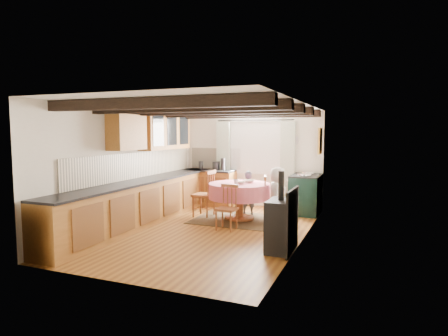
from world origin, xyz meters
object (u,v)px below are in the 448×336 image
at_px(child_far, 248,193).
at_px(cup, 236,182).
at_px(cast_iron_stove, 281,211).
at_px(chair_near, 226,207).
at_px(dining_table, 239,202).
at_px(aga_range, 306,194).
at_px(chair_left, 204,193).
at_px(chair_right, 273,199).
at_px(child_right, 277,196).

height_order(child_far, cup, child_far).
xyz_separation_m(cast_iron_stove, cup, (-1.35, 1.64, 0.21)).
relative_size(chair_near, cast_iron_stove, 0.68).
bearing_deg(dining_table, aga_range, 44.82).
bearing_deg(child_far, chair_left, 26.45).
bearing_deg(cup, child_far, 88.21).
bearing_deg(chair_right, child_right, -143.01).
height_order(cast_iron_stove, cup, cast_iron_stove).
xyz_separation_m(chair_left, cup, (0.85, -0.22, 0.32)).
relative_size(dining_table, chair_left, 1.26).
distance_m(chair_near, child_right, 1.17).
bearing_deg(chair_left, child_right, 89.27).
relative_size(child_right, cup, 10.87).
height_order(dining_table, child_right, child_right).
bearing_deg(dining_table, child_right, -2.63).
bearing_deg(chair_right, child_far, 37.51).
bearing_deg(chair_left, dining_table, 88.80).
height_order(chair_right, cast_iron_stove, cast_iron_stove).
height_order(chair_left, child_far, chair_left).
xyz_separation_m(cast_iron_stove, child_right, (-0.48, 1.76, -0.05)).
relative_size(chair_left, aga_range, 1.05).
bearing_deg(dining_table, chair_right, 3.49).
height_order(aga_range, child_right, child_right).
bearing_deg(aga_range, child_right, -106.60).
bearing_deg(chair_left, chair_near, 46.81).
relative_size(chair_near, chair_right, 0.89).
height_order(dining_table, chair_near, chair_near).
relative_size(child_far, cup, 9.31).
bearing_deg(cup, chair_left, 165.74).
bearing_deg(cup, chair_right, 15.20).
distance_m(chair_right, child_far, 0.92).
distance_m(dining_table, cup, 0.48).
distance_m(cast_iron_stove, child_far, 2.75).
bearing_deg(cast_iron_stove, cup, 129.48).
relative_size(chair_near, cup, 8.11).
height_order(chair_left, chair_right, chair_left).
xyz_separation_m(chair_right, cup, (-0.76, -0.21, 0.35)).
distance_m(child_far, cup, 0.84).
relative_size(dining_table, cast_iron_stove, 1.03).
bearing_deg(child_far, aga_range, -159.01).
distance_m(chair_near, chair_right, 1.16).
relative_size(chair_near, child_far, 0.87).
relative_size(chair_near, child_right, 0.75).
bearing_deg(chair_near, chair_left, 137.63).
height_order(chair_near, cup, cup).
bearing_deg(child_far, chair_near, 85.93).
relative_size(chair_left, cast_iron_stove, 0.82).
bearing_deg(chair_right, chair_near, 127.57).
height_order(aga_range, cup, aga_range).
xyz_separation_m(dining_table, aga_range, (1.22, 1.21, 0.06)).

